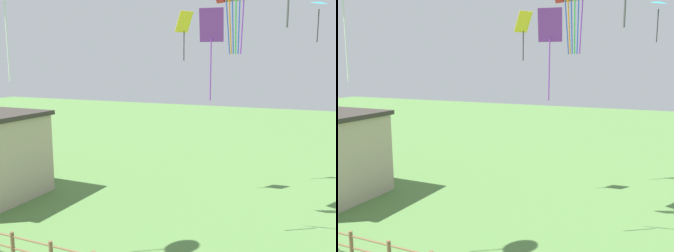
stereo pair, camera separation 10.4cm
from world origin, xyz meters
The scene contains 3 objects.
kite_cyan_delta centered at (4.19, 16.82, 9.78)m, with size 1.05×1.04×1.89m.
kite_purple_streamer centered at (0.62, 11.98, 8.25)m, with size 0.97×0.51×3.49m.
kite_yellow_diamond centered at (-2.33, 16.68, 9.10)m, with size 0.90×0.99×2.51m.
Camera 1 is at (4.99, -2.07, 7.13)m, focal length 40.00 mm.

